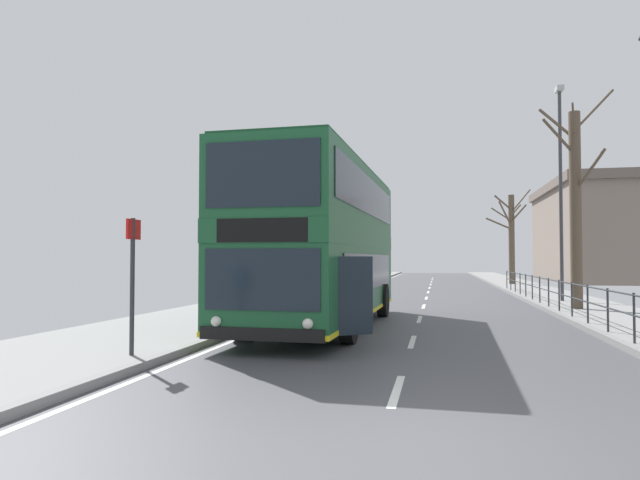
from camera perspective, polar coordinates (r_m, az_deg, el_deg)
name	(u,v)px	position (r m, az deg, el deg)	size (l,w,h in m)	color
ground	(304,443)	(5.91, -1.64, -19.72)	(15.80, 140.00, 0.20)	#47474C
double_decker_bus_main	(323,243)	(15.46, 0.34, -0.33)	(3.26, 10.32, 4.34)	#19512D
pedestrian_railing_far_kerb	(554,289)	(21.17, 22.39, -4.53)	(0.05, 27.46, 1.02)	#2D3338
bus_stop_sign_near	(133,270)	(10.67, -18.29, -2.86)	(0.08, 0.44, 2.44)	#2D2D33
street_lamp_far_side	(561,178)	(25.41, 22.99, 5.76)	(0.28, 0.60, 8.81)	#38383D
bare_tree_far_00	(575,204)	(21.54, 24.26, 3.27)	(2.56, 2.29, 7.65)	brown
bare_tree_far_02	(511,236)	(41.17, 18.64, 0.42)	(2.76, 2.70, 6.32)	brown
background_building_00	(635,232)	(53.27, 29.05, 0.74)	(13.90, 17.37, 8.12)	slate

